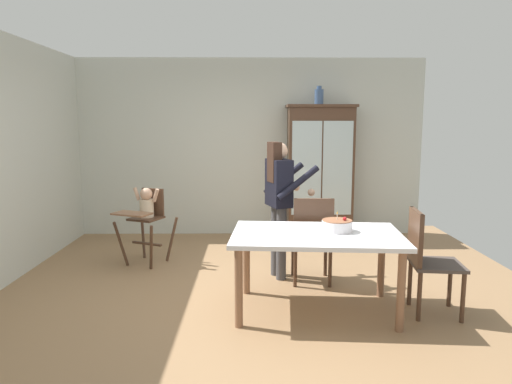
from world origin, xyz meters
TOP-DOWN VIEW (x-y plane):
  - ground_plane at (0.00, 0.00)m, footprint 6.24×6.24m
  - wall_back at (0.00, 2.63)m, footprint 5.32×0.06m
  - china_cabinet at (1.06, 2.37)m, footprint 1.02×0.48m
  - ceramic_vase at (1.03, 2.37)m, footprint 0.13×0.13m
  - high_chair_with_toddler at (-1.26, 1.05)m, footprint 0.75×0.82m
  - adult_person at (0.34, 0.52)m, footprint 0.61×0.60m
  - dining_table at (0.63, -0.43)m, footprint 1.60×1.09m
  - birthday_cake at (0.83, -0.36)m, footprint 0.28×0.28m
  - dining_chair_far_side at (0.69, 0.27)m, footprint 0.45×0.45m
  - dining_chair_right_end at (1.61, -0.50)m, footprint 0.49×0.49m

SIDE VIEW (x-z plane):
  - ground_plane at x=0.00m, z-range 0.00..0.00m
  - dining_chair_far_side at x=0.69m, z-range 0.08..1.04m
  - dining_chair_right_end at x=1.61m, z-range 0.08..1.04m
  - dining_table at x=0.63m, z-range 0.28..1.02m
  - high_chair_with_toddler at x=-1.26m, z-range 0.18..1.13m
  - birthday_cake at x=0.83m, z-range 0.70..0.89m
  - adult_person at x=0.34m, z-range 0.20..1.73m
  - china_cabinet at x=1.06m, z-range 0.01..2.00m
  - wall_back at x=0.00m, z-range 0.00..2.70m
  - ceramic_vase at x=1.03m, z-range 1.98..2.25m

